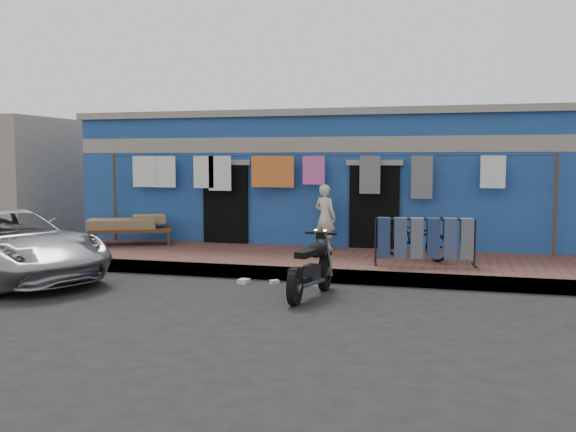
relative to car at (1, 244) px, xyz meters
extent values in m
plane|color=black|center=(4.99, -0.23, -0.67)|extent=(80.00, 80.00, 0.00)
cube|color=brown|center=(4.99, 2.77, -0.55)|extent=(28.00, 3.00, 0.25)
cube|color=gray|center=(4.99, 1.32, -0.55)|extent=(28.00, 0.10, 0.25)
cube|color=navy|center=(4.99, 6.77, 0.93)|extent=(12.00, 5.00, 3.20)
cube|color=#9E9384|center=(4.99, 4.33, 1.88)|extent=(12.00, 0.14, 0.35)
cube|color=#9E9384|center=(4.99, 6.77, 2.61)|extent=(12.20, 5.20, 0.16)
cube|color=black|center=(2.79, 4.25, 0.38)|extent=(1.10, 0.10, 2.10)
cube|color=black|center=(6.29, 4.25, 0.38)|extent=(1.10, 0.10, 2.10)
cylinder|color=brown|center=(-0.01, 4.02, 0.63)|extent=(0.06, 0.06, 2.10)
cylinder|color=brown|center=(9.99, 4.02, 0.63)|extent=(0.06, 0.06, 2.10)
cylinder|color=black|center=(4.99, 4.02, 1.63)|extent=(10.00, 0.01, 0.01)
cube|color=silver|center=(0.80, 4.02, 1.26)|extent=(0.60, 0.02, 0.74)
cube|color=silver|center=(1.36, 4.02, 1.26)|extent=(0.50, 0.02, 0.74)
cube|color=silver|center=(2.33, 4.02, 1.25)|extent=(0.50, 0.02, 0.75)
cube|color=silver|center=(2.73, 4.02, 1.23)|extent=(0.55, 0.02, 0.80)
cube|color=#CC4C26|center=(4.01, 4.02, 1.27)|extent=(1.00, 0.02, 0.71)
cube|color=#C65599|center=(4.96, 4.02, 1.31)|extent=(0.50, 0.02, 0.64)
cube|color=slate|center=(6.21, 4.02, 1.21)|extent=(0.45, 0.02, 0.83)
cube|color=slate|center=(7.32, 4.02, 1.17)|extent=(0.45, 0.02, 0.92)
cube|color=silver|center=(8.76, 4.02, 1.29)|extent=(0.50, 0.02, 0.68)
imported|color=#A7A7AC|center=(0.00, 0.00, 0.00)|extent=(5.25, 3.83, 1.35)
imported|color=beige|center=(5.26, 3.85, 0.29)|extent=(0.61, 0.52, 1.43)
imported|color=black|center=(7.29, 2.96, 0.10)|extent=(1.65, 1.39, 1.04)
cube|color=silver|center=(4.96, 0.96, -0.64)|extent=(0.20, 0.19, 0.07)
cube|color=silver|center=(5.75, 0.97, -0.64)|extent=(0.16, 0.18, 0.07)
cube|color=silver|center=(4.43, 0.82, -0.63)|extent=(0.19, 0.23, 0.08)
camera|label=1|loc=(8.18, -9.88, 1.55)|focal=40.00mm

